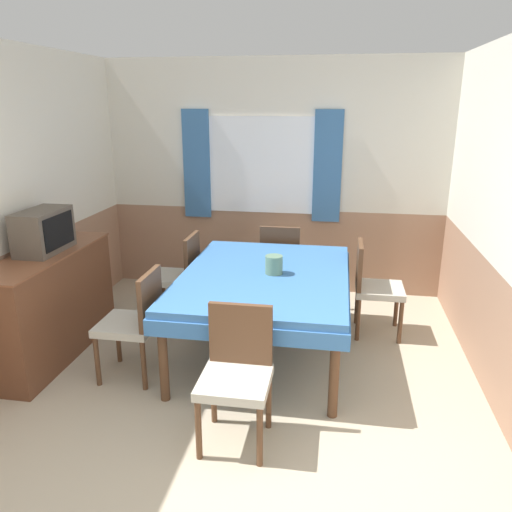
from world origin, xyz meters
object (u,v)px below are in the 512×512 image
at_px(chair_right_far, 373,284).
at_px(chair_left_near, 135,320).
at_px(tv, 44,231).
at_px(chair_left_far, 180,273).
at_px(dining_table, 265,284).
at_px(vase, 274,265).
at_px(sideboard, 50,304).
at_px(chair_head_window, 281,260).
at_px(chair_head_near, 237,370).

relative_size(chair_right_far, chair_left_near, 1.00).
bearing_deg(tv, chair_left_far, 43.76).
xyz_separation_m(dining_table, chair_left_far, (-0.94, 0.56, -0.15)).
bearing_deg(vase, tv, -171.39).
bearing_deg(chair_right_far, tv, -73.05).
xyz_separation_m(chair_left_near, sideboard, (-0.87, 0.23, -0.02)).
distance_m(chair_left_far, vase, 1.20).
distance_m(dining_table, tv, 1.90).
relative_size(chair_left_far, tv, 1.70).
xyz_separation_m(dining_table, tv, (-1.82, -0.28, 0.46)).
distance_m(chair_head_window, vase, 1.22).
bearing_deg(sideboard, chair_right_far, 18.03).
distance_m(dining_table, chair_left_near, 1.11).
relative_size(chair_right_far, chair_head_window, 1.00).
relative_size(chair_head_near, chair_head_window, 1.00).
relative_size(chair_left_far, chair_head_window, 1.00).
bearing_deg(chair_left_far, tv, 133.76).
bearing_deg(sideboard, chair_left_far, 45.81).
height_order(chair_head_near, tv, tv).
bearing_deg(chair_right_far, chair_left_near, -59.16).
relative_size(chair_left_near, tv, 1.70).
bearing_deg(chair_head_window, chair_head_near, -90.00).
height_order(dining_table, chair_head_window, chair_head_window).
relative_size(chair_head_window, tv, 1.70).
bearing_deg(chair_right_far, chair_left_far, -90.00).
bearing_deg(chair_head_near, chair_left_far, -61.66).
bearing_deg(dining_table, vase, 5.65).
height_order(chair_left_near, vase, vase).
bearing_deg(chair_head_near, chair_right_far, -118.34).
distance_m(chair_left_near, vase, 1.21).
relative_size(dining_table, chair_right_far, 2.15).
height_order(chair_head_near, chair_head_window, same).
bearing_deg(sideboard, chair_left_near, -14.68).
bearing_deg(chair_left_near, dining_table, -59.16).
distance_m(chair_right_far, tv, 2.95).
bearing_deg(vase, chair_head_near, -93.67).
relative_size(chair_left_far, sideboard, 0.60).
relative_size(dining_table, chair_left_far, 2.15).
xyz_separation_m(dining_table, vase, (0.08, 0.01, 0.18)).
bearing_deg(sideboard, chair_head_near, -25.11).
height_order(chair_left_far, tv, tv).
height_order(dining_table, chair_left_far, chair_left_far).
height_order(chair_head_near, vase, vase).
bearing_deg(vase, sideboard, -169.75).
relative_size(dining_table, tv, 3.64).
xyz_separation_m(chair_right_far, chair_left_far, (-1.88, 0.00, 0.00)).
bearing_deg(chair_left_far, vase, -118.58).
relative_size(sideboard, vase, 9.42).
height_order(chair_head_window, vase, vase).
bearing_deg(chair_left_near, sideboard, 75.32).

